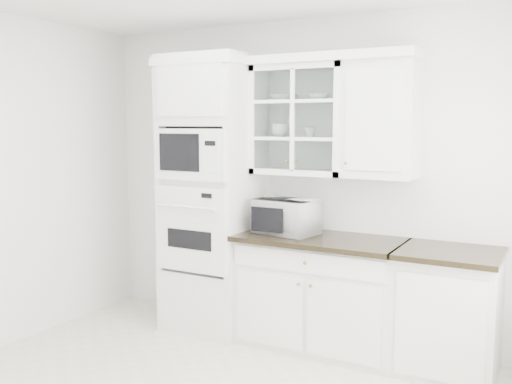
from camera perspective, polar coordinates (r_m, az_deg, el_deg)
The scene contains 12 objects.
room_shell at distance 3.75m, azimuth -3.25°, elevation 6.20°, with size 4.00×3.50×2.70m.
oven_column at distance 5.03m, azimuth -4.47°, elevation -0.27°, with size 0.76×0.68×2.40m.
base_cabinet_run at distance 4.73m, azimuth 6.47°, elevation -9.88°, with size 1.32×0.67×0.92m.
extra_base_cabinet at distance 4.47m, azimuth 18.64°, elevation -11.22°, with size 0.72×0.67×0.92m.
upper_cabinet_glass at distance 4.76m, azimuth 4.52°, elevation 7.18°, with size 0.80×0.33×0.90m.
upper_cabinet_solid at distance 4.52m, azimuth 12.40°, elevation 7.06°, with size 0.55×0.33×0.90m, color white.
crown_molding at distance 4.81m, azimuth 3.28°, elevation 12.98°, with size 2.14×0.38×0.07m, color white.
countertop_microwave at distance 4.71m, azimuth 3.16°, elevation -2.43°, with size 0.49×0.41×0.28m, color white.
bowl_a at distance 4.83m, azimuth 2.74°, elevation 9.41°, with size 0.22×0.22×0.05m, color white.
bowl_b at distance 4.72m, azimuth 6.24°, elevation 9.43°, with size 0.17×0.17×0.05m, color white.
cup_a at distance 4.84m, azimuth 2.42°, elevation 6.19°, with size 0.14×0.14×0.11m, color white.
cup_b at distance 4.74m, azimuth 5.43°, elevation 5.99°, with size 0.09×0.09×0.08m, color white.
Camera 1 is at (1.99, -2.75, 1.82)m, focal length 40.00 mm.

